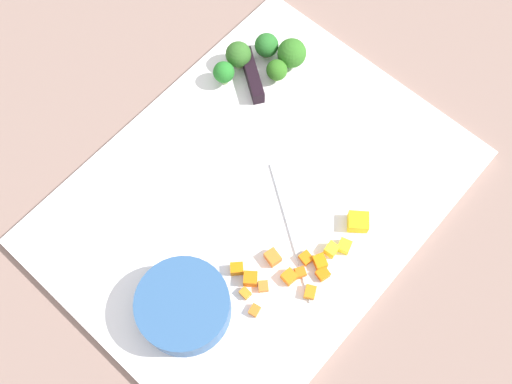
{
  "coord_description": "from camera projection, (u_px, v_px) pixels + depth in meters",
  "views": [
    {
      "loc": [
        0.2,
        0.18,
        0.67
      ],
      "look_at": [
        0.0,
        0.0,
        0.02
      ],
      "focal_mm": 41.07,
      "sensor_mm": 36.0,
      "label": 1
    }
  ],
  "objects": [
    {
      "name": "carrot_dice_5",
      "position": [
        300.0,
        273.0,
        0.67
      ],
      "size": [
        0.02,
        0.02,
        0.01
      ],
      "primitive_type": "cube",
      "rotation": [
        0.0,
        0.0,
        2.6
      ],
      "color": "orange",
      "rests_on": "cutting_board"
    },
    {
      "name": "carrot_dice_0",
      "position": [
        263.0,
        286.0,
        0.66
      ],
      "size": [
        0.02,
        0.02,
        0.01
      ],
      "primitive_type": "cube",
      "rotation": [
        0.0,
        0.0,
        2.39
      ],
      "color": "orange",
      "rests_on": "cutting_board"
    },
    {
      "name": "carrot_dice_6",
      "position": [
        310.0,
        292.0,
        0.66
      ],
      "size": [
        0.02,
        0.02,
        0.01
      ],
      "primitive_type": "cube",
      "rotation": [
        0.0,
        0.0,
        2.05
      ],
      "color": "orange",
      "rests_on": "cutting_board"
    },
    {
      "name": "carrot_dice_11",
      "position": [
        306.0,
        258.0,
        0.67
      ],
      "size": [
        0.02,
        0.02,
        0.01
      ],
      "primitive_type": "cube",
      "rotation": [
        0.0,
        0.0,
        1.37
      ],
      "color": "orange",
      "rests_on": "cutting_board"
    },
    {
      "name": "pepper_dice_1",
      "position": [
        331.0,
        250.0,
        0.68
      ],
      "size": [
        0.02,
        0.01,
        0.01
      ],
      "primitive_type": "cube",
      "rotation": [
        0.0,
        0.0,
        0.11
      ],
      "color": "yellow",
      "rests_on": "cutting_board"
    },
    {
      "name": "pepper_dice_2",
      "position": [
        358.0,
        222.0,
        0.69
      ],
      "size": [
        0.03,
        0.03,
        0.02
      ],
      "primitive_type": "cube",
      "rotation": [
        0.0,
        0.0,
        0.66
      ],
      "color": "yellow",
      "rests_on": "cutting_board"
    },
    {
      "name": "pepper_dice_0",
      "position": [
        344.0,
        246.0,
        0.68
      ],
      "size": [
        0.02,
        0.02,
        0.01
      ],
      "primitive_type": "cube",
      "rotation": [
        0.0,
        0.0,
        1.88
      ],
      "color": "yellow",
      "rests_on": "cutting_board"
    },
    {
      "name": "carrot_dice_10",
      "position": [
        320.0,
        262.0,
        0.67
      ],
      "size": [
        0.02,
        0.02,
        0.01
      ],
      "primitive_type": "cube",
      "rotation": [
        0.0,
        0.0,
        2.67
      ],
      "color": "orange",
      "rests_on": "cutting_board"
    },
    {
      "name": "carrot_dice_7",
      "position": [
        273.0,
        257.0,
        0.67
      ],
      "size": [
        0.02,
        0.02,
        0.01
      ],
      "primitive_type": "cube",
      "rotation": [
        0.0,
        0.0,
        2.92
      ],
      "color": "orange",
      "rests_on": "cutting_board"
    },
    {
      "name": "chef_knife",
      "position": [
        265.0,
        121.0,
        0.74
      ],
      "size": [
        0.21,
        0.29,
        0.02
      ],
      "rotation": [
        0.0,
        0.0,
        0.98
      ],
      "color": "silver",
      "rests_on": "cutting_board"
    },
    {
      "name": "broccoli_floret_1",
      "position": [
        277.0,
        70.0,
        0.76
      ],
      "size": [
        0.03,
        0.03,
        0.03
      ],
      "color": "#80C360",
      "rests_on": "cutting_board"
    },
    {
      "name": "carrot_dice_2",
      "position": [
        250.0,
        279.0,
        0.66
      ],
      "size": [
        0.02,
        0.02,
        0.02
      ],
      "primitive_type": "cube",
      "rotation": [
        0.0,
        0.0,
        2.25
      ],
      "color": "orange",
      "rests_on": "cutting_board"
    },
    {
      "name": "cutting_board",
      "position": [
        256.0,
        197.0,
        0.71
      ],
      "size": [
        0.49,
        0.37,
        0.01
      ],
      "primitive_type": "cube",
      "color": "white",
      "rests_on": "ground_plane"
    },
    {
      "name": "carrot_dice_8",
      "position": [
        237.0,
        269.0,
        0.67
      ],
      "size": [
        0.02,
        0.02,
        0.01
      ],
      "primitive_type": "cube",
      "rotation": [
        0.0,
        0.0,
        0.8
      ],
      "color": "orange",
      "rests_on": "cutting_board"
    },
    {
      "name": "carrot_dice_9",
      "position": [
        255.0,
        310.0,
        0.65
      ],
      "size": [
        0.01,
        0.01,
        0.01
      ],
      "primitive_type": "cube",
      "rotation": [
        0.0,
        0.0,
        0.21
      ],
      "color": "orange",
      "rests_on": "cutting_board"
    },
    {
      "name": "broccoli_floret_3",
      "position": [
        292.0,
        53.0,
        0.76
      ],
      "size": [
        0.04,
        0.04,
        0.04
      ],
      "color": "#80B15D",
      "rests_on": "cutting_board"
    },
    {
      "name": "broccoli_floret_0",
      "position": [
        224.0,
        73.0,
        0.75
      ],
      "size": [
        0.03,
        0.03,
        0.04
      ],
      "color": "#89AE6A",
      "rests_on": "cutting_board"
    },
    {
      "name": "prep_bowl",
      "position": [
        184.0,
        307.0,
        0.64
      ],
      "size": [
        0.1,
        0.1,
        0.04
      ],
      "primitive_type": "cylinder",
      "color": "#315A8F",
      "rests_on": "cutting_board"
    },
    {
      "name": "carrot_dice_4",
      "position": [
        323.0,
        274.0,
        0.67
      ],
      "size": [
        0.02,
        0.02,
        0.01
      ],
      "primitive_type": "cube",
      "rotation": [
        0.0,
        0.0,
        1.32
      ],
      "color": "orange",
      "rests_on": "cutting_board"
    },
    {
      "name": "broccoli_floret_4",
      "position": [
        267.0,
        45.0,
        0.77
      ],
      "size": [
        0.03,
        0.03,
        0.04
      ],
      "color": "#90AC6C",
      "rests_on": "cutting_board"
    },
    {
      "name": "carrot_dice_3",
      "position": [
        245.0,
        293.0,
        0.66
      ],
      "size": [
        0.01,
        0.01,
        0.01
      ],
      "primitive_type": "cube",
      "rotation": [
        0.0,
        0.0,
        1.51
      ],
      "color": "orange",
      "rests_on": "cutting_board"
    },
    {
      "name": "carrot_dice_1",
      "position": [
        289.0,
        277.0,
        0.66
      ],
      "size": [
        0.02,
        0.02,
        0.01
      ],
      "primitive_type": "cube",
      "rotation": [
        0.0,
        0.0,
        1.45
      ],
      "color": "orange",
      "rests_on": "cutting_board"
    },
    {
      "name": "ground_plane",
      "position": [
        256.0,
        199.0,
        0.72
      ],
      "size": [
        4.0,
        4.0,
        0.0
      ],
      "primitive_type": "plane",
      "color": "gray"
    },
    {
      "name": "broccoli_floret_2",
      "position": [
        238.0,
        55.0,
        0.76
      ],
      "size": [
        0.03,
        0.03,
        0.04
      ],
      "color": "#8DAB57",
      "rests_on": "cutting_board"
    }
  ]
}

